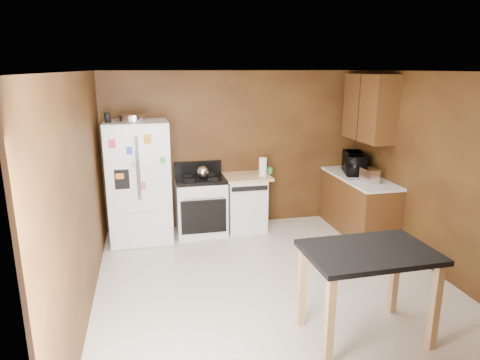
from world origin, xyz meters
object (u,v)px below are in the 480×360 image
object	(u,v)px
microwave	(354,164)
dishwasher	(245,202)
toaster	(370,176)
island	(368,264)
kettle	(203,172)
paper_towel	(263,167)
roasting_pan	(133,118)
green_canister	(270,170)
gas_range	(201,205)
refrigerator	(139,182)
pen_cup	(107,118)

from	to	relation	value
microwave	dishwasher	world-z (taller)	microwave
toaster	island	bearing A→B (deg)	-123.26
kettle	paper_towel	bearing A→B (deg)	-1.38
toaster	dishwasher	bearing A→B (deg)	149.11
roasting_pan	microwave	distance (m)	3.49
microwave	green_canister	bearing A→B (deg)	91.66
island	gas_range	bearing A→B (deg)	111.23
paper_towel	green_canister	bearing A→B (deg)	41.22
roasting_pan	island	xyz separation A→B (m)	(2.13, -2.98, -1.08)
microwave	refrigerator	xyz separation A→B (m)	(-3.35, 0.19, -0.15)
roasting_pan	island	bearing A→B (deg)	-54.43
paper_towel	gas_range	bearing A→B (deg)	176.64
microwave	dishwasher	size ratio (longest dim) A/B	0.63
island	pen_cup	bearing A→B (deg)	130.27
green_canister	microwave	size ratio (longest dim) A/B	0.17
gas_range	microwave	bearing A→B (deg)	-5.90
dishwasher	island	xyz separation A→B (m)	(0.46, -3.07, 0.31)
kettle	refrigerator	world-z (taller)	refrigerator
gas_range	refrigerator	bearing A→B (deg)	-176.19
roasting_pan	gas_range	size ratio (longest dim) A/B	0.36
paper_towel	pen_cup	bearing A→B (deg)	-178.31
kettle	dishwasher	bearing A→B (deg)	4.98
paper_towel	dishwasher	bearing A→B (deg)	162.71
refrigerator	island	bearing A→B (deg)	-54.95
roasting_pan	dishwasher	xyz separation A→B (m)	(1.67, 0.09, -1.40)
pen_cup	refrigerator	world-z (taller)	pen_cup
toaster	microwave	bearing A→B (deg)	81.58
paper_towel	microwave	world-z (taller)	microwave
microwave	kettle	bearing A→B (deg)	100.48
toaster	dishwasher	world-z (taller)	toaster
gas_range	dishwasher	size ratio (longest dim) A/B	1.24
dishwasher	toaster	bearing A→B (deg)	-26.39
roasting_pan	gas_range	xyz separation A→B (m)	(0.95, 0.06, -1.39)
green_canister	dishwasher	xyz separation A→B (m)	(-0.41, -0.05, -0.49)
toaster	gas_range	size ratio (longest dim) A/B	0.25
refrigerator	gas_range	xyz separation A→B (m)	(0.91, 0.06, -0.44)
green_canister	island	distance (m)	3.12
green_canister	dishwasher	world-z (taller)	green_canister
kettle	toaster	size ratio (longest dim) A/B	0.67
dishwasher	microwave	bearing A→B (deg)	-9.12
pen_cup	refrigerator	distance (m)	1.04
kettle	green_canister	world-z (taller)	kettle
green_canister	gas_range	xyz separation A→B (m)	(-1.13, -0.07, -0.48)
refrigerator	gas_range	bearing A→B (deg)	3.81
kettle	gas_range	world-z (taller)	gas_range
pen_cup	toaster	distance (m)	3.86
gas_range	dishwasher	bearing A→B (deg)	1.94
pen_cup	island	distance (m)	3.98
pen_cup	microwave	world-z (taller)	pen_cup
kettle	island	size ratio (longest dim) A/B	0.16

